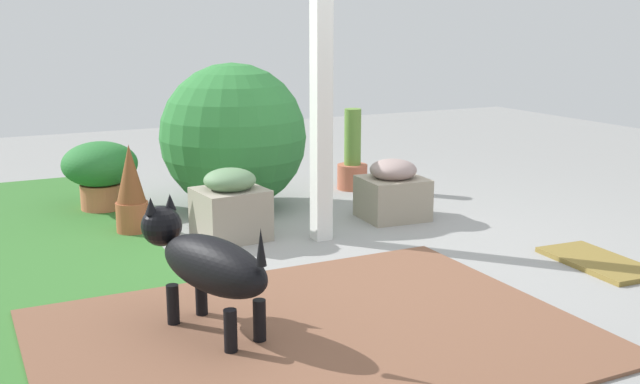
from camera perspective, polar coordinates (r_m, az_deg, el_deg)
ground_plane at (r=4.57m, az=2.71°, el=-4.86°), size 12.00×12.00×0.00m
brick_path at (r=3.45m, az=-0.45°, el=-10.76°), size 1.80×2.40×0.02m
porch_pillar at (r=4.72m, az=0.10°, el=8.43°), size 0.11×0.11×2.05m
stone_planter_nearest at (r=5.40m, az=5.52°, el=0.06°), size 0.43×0.46×0.43m
stone_planter_mid at (r=4.90m, az=-6.78°, el=-1.06°), size 0.43×0.46×0.47m
round_shrub at (r=5.66m, az=-6.57°, el=4.20°), size 1.09×1.09×1.09m
terracotta_pot_tall at (r=6.31m, az=2.47°, el=2.38°), size 0.25×0.25×0.68m
terracotta_pot_spiky at (r=5.16m, az=-14.10°, el=0.10°), size 0.22×0.22×0.60m
terracotta_pot_broad at (r=5.85m, az=-16.29°, el=1.68°), size 0.56×0.56×0.51m
dog at (r=3.42m, az=-8.67°, el=-5.18°), size 0.84×0.44×0.58m
doormat at (r=4.69m, az=20.32°, el=-4.99°), size 0.71×0.40×0.03m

